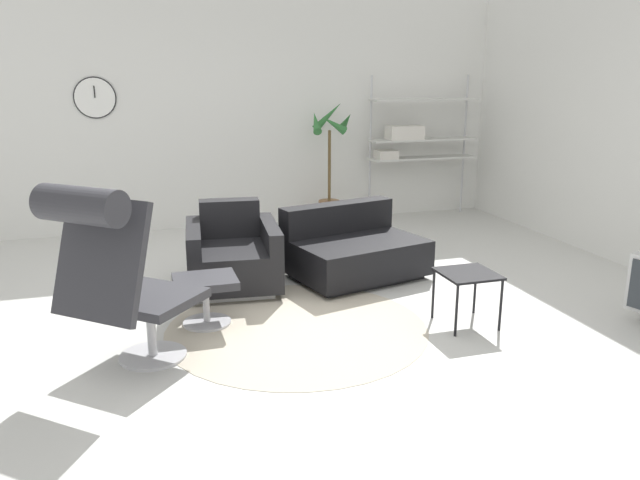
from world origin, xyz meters
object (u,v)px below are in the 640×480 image
(couch_low, at_px, (353,251))
(lounge_chair, at_px, (113,262))
(potted_plant, at_px, (330,175))
(shelf_unit, at_px, (413,136))
(ottoman, at_px, (205,290))
(side_table, at_px, (468,278))
(armchair_red, at_px, (233,257))

(couch_low, bearing_deg, lounge_chair, 21.28)
(lounge_chair, relative_size, potted_plant, 0.81)
(potted_plant, bearing_deg, shelf_unit, 4.61)
(ottoman, height_order, couch_low, couch_low)
(lounge_chair, xyz_separation_m, potted_plant, (2.45, 3.40, -0.12))
(ottoman, relative_size, shelf_unit, 0.26)
(side_table, distance_m, shelf_unit, 3.62)
(ottoman, bearing_deg, side_table, -17.03)
(lounge_chair, relative_size, shelf_unit, 0.69)
(couch_low, distance_m, shelf_unit, 2.68)
(armchair_red, bearing_deg, shelf_unit, -137.03)
(side_table, bearing_deg, ottoman, 162.97)
(lounge_chair, distance_m, potted_plant, 4.19)
(side_table, height_order, shelf_unit, shelf_unit)
(ottoman, bearing_deg, armchair_red, 67.16)
(armchair_red, bearing_deg, lounge_chair, 63.09)
(potted_plant, xyz_separation_m, shelf_unit, (1.12, 0.09, 0.43))
(lounge_chair, distance_m, couch_low, 2.55)
(ottoman, height_order, side_table, side_table)
(armchair_red, bearing_deg, ottoman, 72.62)
(armchair_red, distance_m, shelf_unit, 3.41)
(ottoman, relative_size, potted_plant, 0.30)
(ottoman, distance_m, armchair_red, 0.86)
(shelf_unit, bearing_deg, armchair_red, -142.50)
(potted_plant, height_order, shelf_unit, shelf_unit)
(armchair_red, bearing_deg, potted_plant, -122.60)
(potted_plant, bearing_deg, side_table, -89.80)
(side_table, relative_size, shelf_unit, 0.23)
(couch_low, bearing_deg, potted_plant, -115.77)
(lounge_chair, height_order, couch_low, lounge_chair)
(armchair_red, bearing_deg, side_table, 143.72)
(couch_low, height_order, side_table, couch_low)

